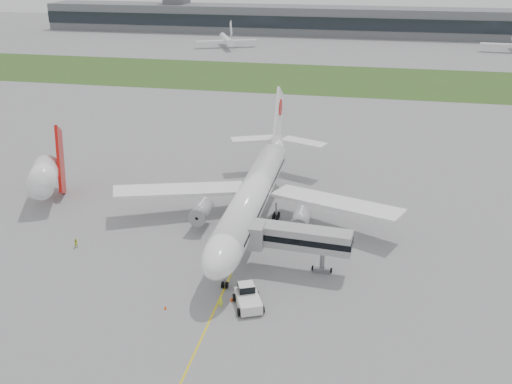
% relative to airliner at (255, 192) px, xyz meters
% --- Properties ---
extents(ground, '(600.00, 600.00, 0.00)m').
position_rel_airliner_xyz_m(ground, '(0.00, -4.87, -5.66)').
color(ground, gray).
rests_on(ground, ground).
extents(apron_markings, '(70.00, 70.00, 0.04)m').
position_rel_airliner_xyz_m(apron_markings, '(0.00, -9.87, -5.66)').
color(apron_markings, yellow).
rests_on(apron_markings, ground).
extents(grass_strip, '(600.00, 50.00, 0.02)m').
position_rel_airliner_xyz_m(grass_strip, '(0.00, 115.13, -5.65)').
color(grass_strip, '#2E5620').
rests_on(grass_strip, ground).
extents(terminal_building, '(320.00, 22.30, 14.00)m').
position_rel_airliner_xyz_m(terminal_building, '(0.00, 225.00, 1.34)').
color(terminal_building, slate).
rests_on(terminal_building, ground).
extents(control_tower, '(12.00, 12.00, 56.00)m').
position_rel_airliner_xyz_m(control_tower, '(-90.00, 227.13, -5.66)').
color(control_tower, slate).
rests_on(control_tower, ground).
extents(airliner, '(48.13, 53.95, 17.88)m').
position_rel_airliner_xyz_m(airliner, '(0.00, 0.00, 0.00)').
color(airliner, white).
rests_on(airliner, ground).
extents(pushback_tug, '(4.78, 5.63, 2.53)m').
position_rel_airliner_xyz_m(pushback_tug, '(3.86, -23.14, -4.50)').
color(pushback_tug, white).
rests_on(pushback_tug, ground).
extents(jet_bridge, '(14.83, 4.23, 6.80)m').
position_rel_airliner_xyz_m(jet_bridge, '(8.43, -13.34, -0.63)').
color(jet_bridge, '#A7A7AA').
rests_on(jet_bridge, ground).
extents(safety_cone_left, '(0.38, 0.38, 0.52)m').
position_rel_airliner_xyz_m(safety_cone_left, '(-6.13, -26.10, -5.40)').
color(safety_cone_left, '#FF490D').
rests_on(safety_cone_left, ground).
extents(safety_cone_right, '(0.42, 0.42, 0.58)m').
position_rel_airliner_xyz_m(safety_cone_right, '(1.61, -22.64, -5.37)').
color(safety_cone_right, '#FF490D').
rests_on(safety_cone_right, ground).
extents(ground_crew_near, '(0.71, 0.70, 1.65)m').
position_rel_airliner_xyz_m(ground_crew_near, '(0.64, -24.37, -4.83)').
color(ground_crew_near, '#D4F929').
rests_on(ground_crew_near, ground).
extents(ground_crew_far, '(0.91, 0.93, 1.50)m').
position_rel_airliner_xyz_m(ground_crew_far, '(-24.82, -13.49, -4.91)').
color(ground_crew_far, '#C2CD22').
rests_on(ground_crew_far, ground).
extents(neighbor_aircraft, '(8.27, 16.66, 13.55)m').
position_rel_airliner_xyz_m(neighbor_aircraft, '(-37.59, 1.05, -0.29)').
color(neighbor_aircraft, '#BB0F0A').
rests_on(neighbor_aircraft, ground).
extents(distant_aircraft_left, '(34.89, 33.15, 10.56)m').
position_rel_airliner_xyz_m(distant_aircraft_left, '(-48.97, 174.21, -5.66)').
color(distant_aircraft_left, white).
rests_on(distant_aircraft_left, ground).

